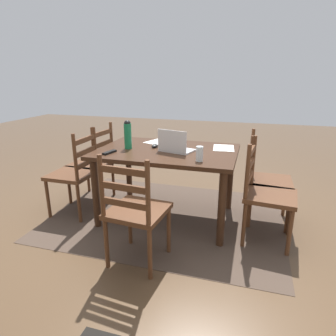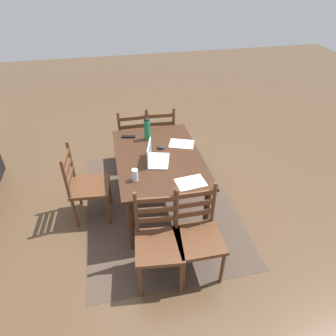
% 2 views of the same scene
% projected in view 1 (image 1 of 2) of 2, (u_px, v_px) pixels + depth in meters
% --- Properties ---
extents(ground_plane, '(14.00, 14.00, 0.00)m').
position_uv_depth(ground_plane, '(167.00, 216.00, 3.23)').
color(ground_plane, brown).
extents(area_rug, '(2.44, 1.84, 0.01)m').
position_uv_depth(area_rug, '(167.00, 216.00, 3.22)').
color(area_rug, '#47382D').
rests_on(area_rug, ground).
extents(dining_table, '(1.41, 0.97, 0.76)m').
position_uv_depth(dining_table, '(167.00, 159.00, 3.02)').
color(dining_table, '#382114').
rests_on(dining_table, ground).
extents(chair_right_far, '(0.44, 0.44, 0.95)m').
position_uv_depth(chair_right_far, '(75.00, 174.00, 3.17)').
color(chair_right_far, '#56331E').
rests_on(chair_right_far, ground).
extents(chair_left_near, '(0.44, 0.44, 0.95)m').
position_uv_depth(chair_left_near, '(265.00, 180.00, 2.99)').
color(chair_left_near, '#56331E').
rests_on(chair_left_near, ground).
extents(chair_left_far, '(0.48, 0.48, 0.95)m').
position_uv_depth(chair_left_far, '(266.00, 194.00, 2.64)').
color(chair_left_far, '#56331E').
rests_on(chair_left_far, ground).
extents(chair_right_near, '(0.47, 0.47, 0.95)m').
position_uv_depth(chair_right_near, '(93.00, 164.00, 3.53)').
color(chair_right_near, '#56331E').
rests_on(chair_right_near, ground).
extents(chair_far_head, '(0.48, 0.48, 0.95)m').
position_uv_depth(chair_far_head, '(136.00, 212.00, 2.30)').
color(chair_far_head, '#56331E').
rests_on(chair_far_head, ground).
extents(laptop, '(0.37, 0.30, 0.23)m').
position_uv_depth(laptop, '(175.00, 146.00, 2.89)').
color(laptop, silver).
rests_on(laptop, dining_table).
extents(water_bottle, '(0.08, 0.08, 0.30)m').
position_uv_depth(water_bottle, '(128.00, 134.00, 3.00)').
color(water_bottle, '#197247').
rests_on(water_bottle, dining_table).
extents(drinking_glass, '(0.06, 0.06, 0.13)m').
position_uv_depth(drinking_glass, '(199.00, 154.00, 2.58)').
color(drinking_glass, silver).
rests_on(drinking_glass, dining_table).
extents(computer_mouse, '(0.07, 0.11, 0.03)m').
position_uv_depth(computer_mouse, '(155.00, 146.00, 3.08)').
color(computer_mouse, black).
rests_on(computer_mouse, dining_table).
extents(tv_remote, '(0.08, 0.18, 0.02)m').
position_uv_depth(tv_remote, '(110.00, 152.00, 2.86)').
color(tv_remote, black).
rests_on(tv_remote, dining_table).
extents(paper_stack_left, '(0.30, 0.35, 0.00)m').
position_uv_depth(paper_stack_left, '(158.00, 142.00, 3.35)').
color(paper_stack_left, white).
rests_on(paper_stack_left, dining_table).
extents(paper_stack_right, '(0.24, 0.32, 0.00)m').
position_uv_depth(paper_stack_right, '(224.00, 148.00, 3.06)').
color(paper_stack_right, white).
rests_on(paper_stack_right, dining_table).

